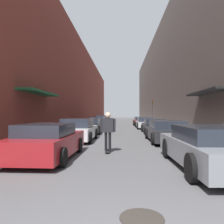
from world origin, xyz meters
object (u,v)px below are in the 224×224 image
at_px(parked_car_left_1, 78,130).
at_px(parked_car_right_4, 141,121).
at_px(parked_car_right_1, 166,131).
at_px(manhole_cover, 142,218).
at_px(parked_car_left_2, 90,126).
at_px(traffic_light, 152,109).
at_px(parked_car_right_2, 154,126).
at_px(parked_car_right_0, 209,147).
at_px(parked_car_left_0, 48,142).
at_px(parked_car_left_3, 97,123).
at_px(skateboarder, 108,128).
at_px(parked_car_left_4, 103,120).
at_px(parked_car_right_3, 145,123).

distance_m(parked_car_left_1, parked_car_right_4, 16.42).
xyz_separation_m(parked_car_right_1, manhole_cover, (-2.26, -9.22, -0.59)).
bearing_deg(parked_car_left_2, traffic_light, 61.86).
distance_m(parked_car_left_2, parked_car_right_2, 5.30).
distance_m(parked_car_right_1, parked_car_right_4, 15.79).
bearing_deg(parked_car_right_1, manhole_cover, -103.75).
height_order(parked_car_left_1, manhole_cover, parked_car_left_1).
bearing_deg(traffic_light, parked_car_right_0, -94.15).
xyz_separation_m(parked_car_left_0, parked_car_right_4, (5.21, 20.64, -0.04)).
distance_m(parked_car_left_3, skateboarder, 14.78).
relative_size(parked_car_left_2, manhole_cover, 6.87).
relative_size(parked_car_right_0, manhole_cover, 6.70).
height_order(parked_car_right_4, traffic_light, traffic_light).
bearing_deg(parked_car_left_0, parked_car_left_4, 89.49).
distance_m(parked_car_right_0, parked_car_right_2, 11.54).
relative_size(parked_car_left_0, parked_car_left_2, 0.87).
xyz_separation_m(parked_car_right_0, manhole_cover, (-2.29, -3.20, -0.62)).
height_order(parked_car_right_0, manhole_cover, parked_car_right_0).
bearing_deg(parked_car_right_2, parked_car_left_3, 134.02).
bearing_deg(skateboarder, parked_car_left_1, 118.31).
distance_m(parked_car_left_3, parked_car_right_3, 5.19).
bearing_deg(skateboarder, parked_car_right_4, 80.85).
bearing_deg(parked_car_right_4, parked_car_left_3, -137.99).
height_order(parked_car_right_0, traffic_light, traffic_light).
height_order(parked_car_left_2, parked_car_right_3, parked_car_left_2).
relative_size(parked_car_right_4, traffic_light, 1.17).
bearing_deg(parked_car_right_3, parked_car_right_1, -89.69).
bearing_deg(skateboarder, parked_car_left_2, 102.90).
distance_m(parked_car_left_1, skateboarder, 4.24).
distance_m(parked_car_left_4, parked_car_right_1, 17.42).
xyz_separation_m(parked_car_left_0, parked_car_left_1, (0.10, 5.03, 0.02)).
xyz_separation_m(parked_car_left_1, skateboarder, (2.00, -3.72, 0.40)).
xyz_separation_m(parked_car_left_1, parked_car_right_1, (5.15, -0.18, -0.04)).
xyz_separation_m(parked_car_left_1, parked_car_right_0, (5.18, -6.20, -0.01)).
relative_size(parked_car_left_4, manhole_cover, 6.02).
relative_size(parked_car_left_0, parked_car_right_2, 1.05).
height_order(parked_car_right_2, traffic_light, traffic_light).
height_order(parked_car_left_4, skateboarder, skateboarder).
bearing_deg(parked_car_left_3, parked_car_left_0, -89.98).
xyz_separation_m(parked_car_right_1, parked_car_right_2, (0.12, 5.52, -0.03)).
bearing_deg(traffic_light, manhole_cover, -98.36).
relative_size(parked_car_left_0, parked_car_right_3, 0.94).
bearing_deg(parked_car_right_0, traffic_light, 85.85).
relative_size(parked_car_left_2, skateboarder, 2.86).
distance_m(parked_car_left_1, parked_car_left_2, 5.16).
relative_size(parked_car_left_3, parked_car_right_3, 0.95).
relative_size(parked_car_left_0, parked_car_left_3, 0.99).
xyz_separation_m(parked_car_right_2, manhole_cover, (-2.38, -14.75, -0.56)).
bearing_deg(parked_car_right_1, parked_car_right_3, 90.31).
xyz_separation_m(parked_car_right_2, parked_car_right_3, (-0.18, 5.42, 0.02)).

